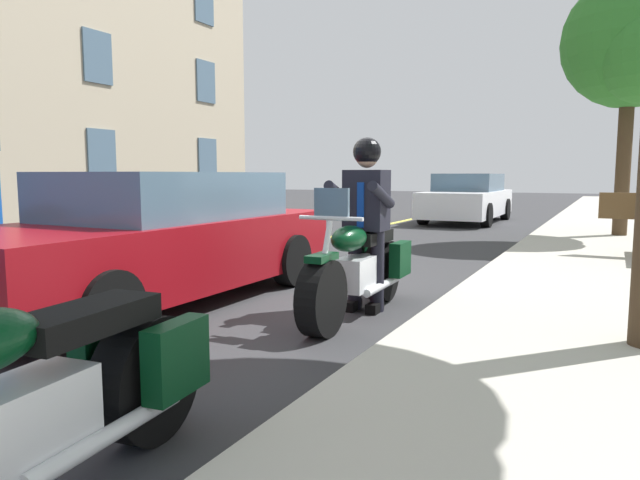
{
  "coord_description": "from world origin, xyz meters",
  "views": [
    {
      "loc": [
        5.57,
        3.48,
        1.38
      ],
      "look_at": [
        0.75,
        1.0,
        0.75
      ],
      "focal_mm": 31.94,
      "sensor_mm": 36.0,
      "label": 1
    }
  ],
  "objects_px": {
    "motorcycle_main": "(359,269)",
    "car_silver": "(159,238)",
    "street_tree_curbside": "(635,45)",
    "rider_main": "(366,209)",
    "car_dark": "(467,198)",
    "motorcycle_parked": "(33,408)"
  },
  "relations": [
    {
      "from": "motorcycle_main",
      "to": "car_silver",
      "type": "distance_m",
      "value": 2.22
    },
    {
      "from": "street_tree_curbside",
      "to": "rider_main",
      "type": "bearing_deg",
      "value": -17.62
    },
    {
      "from": "rider_main",
      "to": "motorcycle_main",
      "type": "bearing_deg",
      "value": 2.63
    },
    {
      "from": "rider_main",
      "to": "car_dark",
      "type": "relative_size",
      "value": 0.38
    },
    {
      "from": "motorcycle_main",
      "to": "motorcycle_parked",
      "type": "distance_m",
      "value": 3.66
    },
    {
      "from": "motorcycle_main",
      "to": "car_dark",
      "type": "height_order",
      "value": "car_dark"
    },
    {
      "from": "motorcycle_main",
      "to": "street_tree_curbside",
      "type": "relative_size",
      "value": 0.43
    },
    {
      "from": "car_silver",
      "to": "street_tree_curbside",
      "type": "height_order",
      "value": "street_tree_curbside"
    },
    {
      "from": "car_silver",
      "to": "street_tree_curbside",
      "type": "distance_m",
      "value": 9.94
    },
    {
      "from": "motorcycle_main",
      "to": "street_tree_curbside",
      "type": "bearing_deg",
      "value": 162.83
    },
    {
      "from": "motorcycle_main",
      "to": "car_dark",
      "type": "bearing_deg",
      "value": -172.29
    },
    {
      "from": "rider_main",
      "to": "car_dark",
      "type": "bearing_deg",
      "value": -172.21
    },
    {
      "from": "rider_main",
      "to": "street_tree_curbside",
      "type": "xyz_separation_m",
      "value": [
        -7.62,
        2.42,
        2.82
      ]
    },
    {
      "from": "motorcycle_main",
      "to": "car_silver",
      "type": "relative_size",
      "value": 0.48
    },
    {
      "from": "motorcycle_main",
      "to": "car_dark",
      "type": "distance_m",
      "value": 11.72
    },
    {
      "from": "car_dark",
      "to": "motorcycle_main",
      "type": "bearing_deg",
      "value": 7.71
    },
    {
      "from": "motorcycle_parked",
      "to": "car_dark",
      "type": "relative_size",
      "value": 0.48
    },
    {
      "from": "motorcycle_parked",
      "to": "street_tree_curbside",
      "type": "relative_size",
      "value": 0.43
    },
    {
      "from": "motorcycle_main",
      "to": "rider_main",
      "type": "height_order",
      "value": "rider_main"
    },
    {
      "from": "motorcycle_parked",
      "to": "car_dark",
      "type": "xyz_separation_m",
      "value": [
        -15.27,
        -1.74,
        0.24
      ]
    },
    {
      "from": "motorcycle_parked",
      "to": "motorcycle_main",
      "type": "bearing_deg",
      "value": -177.4
    },
    {
      "from": "car_dark",
      "to": "motorcycle_parked",
      "type": "bearing_deg",
      "value": 6.49
    }
  ]
}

